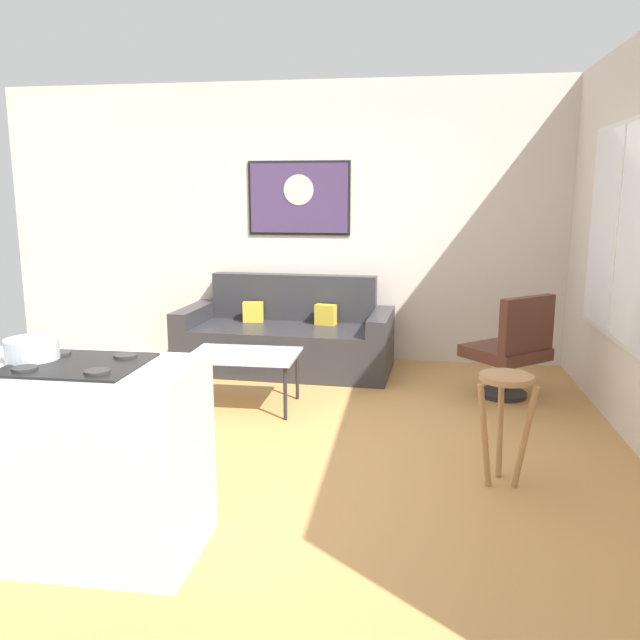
# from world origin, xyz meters

# --- Properties ---
(ground) EXTENTS (6.40, 6.40, 0.04)m
(ground) POSITION_xyz_m (0.00, 0.00, -0.02)
(ground) COLOR #BD864A
(back_wall) EXTENTS (6.40, 0.05, 2.80)m
(back_wall) POSITION_xyz_m (0.00, 2.42, 1.40)
(back_wall) COLOR beige
(back_wall) RESTS_ON ground
(couch) EXTENTS (2.09, 0.99, 0.90)m
(couch) POSITION_xyz_m (-0.11, 1.89, 0.30)
(couch) COLOR #2C2B2F
(couch) RESTS_ON ground
(coffee_table) EXTENTS (0.87, 0.61, 0.44)m
(coffee_table) POSITION_xyz_m (-0.22, 0.72, 0.40)
(coffee_table) COLOR silver
(coffee_table) RESTS_ON ground
(armchair) EXTENTS (0.79, 0.79, 0.89)m
(armchair) POSITION_xyz_m (1.94, 1.26, 0.44)
(armchair) COLOR black
(armchair) RESTS_ON ground
(bar_stool) EXTENTS (0.36, 0.35, 0.67)m
(bar_stool) POSITION_xyz_m (1.65, -0.41, 0.51)
(bar_stool) COLOR #A87649
(bar_stool) RESTS_ON ground
(kitchen_counter) EXTENTS (1.70, 0.61, 0.95)m
(kitchen_counter) POSITION_xyz_m (-0.72, -1.44, 0.46)
(kitchen_counter) COLOR silver
(kitchen_counter) RESTS_ON ground
(mixing_bowl) EXTENTS (0.24, 0.24, 0.11)m
(mixing_bowl) POSITION_xyz_m (-0.66, -1.41, 0.98)
(mixing_bowl) COLOR silver
(mixing_bowl) RESTS_ON kitchen_counter
(wall_painting) EXTENTS (1.05, 0.03, 0.74)m
(wall_painting) POSITION_xyz_m (-0.06, 2.38, 1.66)
(wall_painting) COLOR black
(window) EXTENTS (0.03, 1.53, 1.60)m
(window) POSITION_xyz_m (2.59, 0.90, 1.43)
(window) COLOR silver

